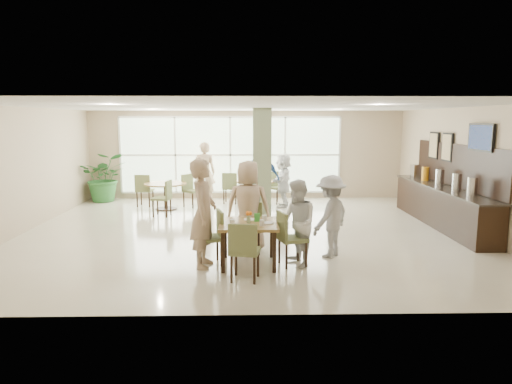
{
  "coord_description": "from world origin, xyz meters",
  "views": [
    {
      "loc": [
        0.01,
        -10.12,
        2.52
      ],
      "look_at": [
        0.2,
        -1.2,
        1.1
      ],
      "focal_mm": 32.0,
      "sensor_mm": 36.0,
      "label": 1
    }
  ],
  "objects_px": {
    "main_table": "(249,228)",
    "potted_plant": "(105,177)",
    "teen_far": "(248,206)",
    "adult_standing": "(204,172)",
    "buffet_counter": "(442,203)",
    "teen_standing": "(330,216)",
    "teen_left": "(203,214)",
    "round_table_right": "(256,186)",
    "adult_a": "(260,179)",
    "adult_b": "(283,180)",
    "round_table_left": "(165,189)",
    "teen_right": "(297,223)"
  },
  "relations": [
    {
      "from": "round_table_right",
      "to": "teen_far",
      "type": "height_order",
      "value": "teen_far"
    },
    {
      "from": "teen_standing",
      "to": "adult_standing",
      "type": "height_order",
      "value": "adult_standing"
    },
    {
      "from": "teen_right",
      "to": "teen_far",
      "type": "bearing_deg",
      "value": -155.35
    },
    {
      "from": "potted_plant",
      "to": "adult_a",
      "type": "distance_m",
      "value": 5.11
    },
    {
      "from": "teen_left",
      "to": "teen_far",
      "type": "xyz_separation_m",
      "value": [
        0.77,
        0.94,
        -0.05
      ]
    },
    {
      "from": "teen_standing",
      "to": "adult_standing",
      "type": "relative_size",
      "value": 0.82
    },
    {
      "from": "round_table_right",
      "to": "teen_standing",
      "type": "xyz_separation_m",
      "value": [
        1.27,
        -5.05,
        0.18
      ]
    },
    {
      "from": "teen_far",
      "to": "adult_standing",
      "type": "distance_m",
      "value": 5.45
    },
    {
      "from": "teen_standing",
      "to": "adult_b",
      "type": "relative_size",
      "value": 0.98
    },
    {
      "from": "round_table_left",
      "to": "buffet_counter",
      "type": "height_order",
      "value": "buffet_counter"
    },
    {
      "from": "main_table",
      "to": "adult_a",
      "type": "xyz_separation_m",
      "value": [
        0.33,
        4.55,
        0.27
      ]
    },
    {
      "from": "teen_left",
      "to": "teen_right",
      "type": "distance_m",
      "value": 1.62
    },
    {
      "from": "round_table_right",
      "to": "adult_a",
      "type": "distance_m",
      "value": 1.03
    },
    {
      "from": "adult_b",
      "to": "adult_standing",
      "type": "distance_m",
      "value": 2.47
    },
    {
      "from": "teen_left",
      "to": "adult_standing",
      "type": "height_order",
      "value": "teen_left"
    },
    {
      "from": "buffet_counter",
      "to": "main_table",
      "type": "bearing_deg",
      "value": -147.93
    },
    {
      "from": "teen_standing",
      "to": "buffet_counter",
      "type": "bearing_deg",
      "value": 168.58
    },
    {
      "from": "teen_left",
      "to": "adult_a",
      "type": "bearing_deg",
      "value": -8.38
    },
    {
      "from": "round_table_left",
      "to": "buffet_counter",
      "type": "distance_m",
      "value": 7.3
    },
    {
      "from": "round_table_left",
      "to": "teen_standing",
      "type": "bearing_deg",
      "value": -50.15
    },
    {
      "from": "teen_standing",
      "to": "adult_standing",
      "type": "xyz_separation_m",
      "value": [
        -2.83,
        5.69,
        0.17
      ]
    },
    {
      "from": "round_table_right",
      "to": "potted_plant",
      "type": "distance_m",
      "value": 4.76
    },
    {
      "from": "round_table_right",
      "to": "teen_standing",
      "type": "height_order",
      "value": "teen_standing"
    },
    {
      "from": "round_table_right",
      "to": "adult_a",
      "type": "xyz_separation_m",
      "value": [
        0.09,
        -0.97,
        0.35
      ]
    },
    {
      "from": "round_table_right",
      "to": "potted_plant",
      "type": "xyz_separation_m",
      "value": [
        -4.67,
        0.88,
        0.18
      ]
    },
    {
      "from": "main_table",
      "to": "teen_standing",
      "type": "relative_size",
      "value": 0.66
    },
    {
      "from": "main_table",
      "to": "potted_plant",
      "type": "xyz_separation_m",
      "value": [
        -4.43,
        6.4,
        0.1
      ]
    },
    {
      "from": "round_table_right",
      "to": "teen_left",
      "type": "xyz_separation_m",
      "value": [
        -1.01,
        -5.58,
        0.35
      ]
    },
    {
      "from": "main_table",
      "to": "round_table_left",
      "type": "relative_size",
      "value": 0.85
    },
    {
      "from": "potted_plant",
      "to": "adult_a",
      "type": "height_order",
      "value": "adult_a"
    },
    {
      "from": "adult_standing",
      "to": "teen_far",
      "type": "bearing_deg",
      "value": 97.74
    },
    {
      "from": "round_table_left",
      "to": "adult_standing",
      "type": "distance_m",
      "value": 1.53
    },
    {
      "from": "teen_far",
      "to": "adult_standing",
      "type": "xyz_separation_m",
      "value": [
        -1.31,
        5.28,
        0.05
      ]
    },
    {
      "from": "main_table",
      "to": "adult_a",
      "type": "height_order",
      "value": "adult_a"
    },
    {
      "from": "buffet_counter",
      "to": "potted_plant",
      "type": "relative_size",
      "value": 3.09
    },
    {
      "from": "adult_a",
      "to": "adult_b",
      "type": "xyz_separation_m",
      "value": [
        0.71,
        0.85,
        -0.15
      ]
    },
    {
      "from": "teen_right",
      "to": "adult_a",
      "type": "bearing_deg",
      "value": 168.93
    },
    {
      "from": "adult_a",
      "to": "adult_b",
      "type": "relative_size",
      "value": 1.2
    },
    {
      "from": "main_table",
      "to": "teen_left",
      "type": "distance_m",
      "value": 0.82
    },
    {
      "from": "round_table_right",
      "to": "teen_far",
      "type": "bearing_deg",
      "value": -92.96
    },
    {
      "from": "adult_b",
      "to": "adult_standing",
      "type": "height_order",
      "value": "adult_standing"
    },
    {
      "from": "round_table_right",
      "to": "teen_right",
      "type": "relative_size",
      "value": 0.76
    },
    {
      "from": "buffet_counter",
      "to": "adult_standing",
      "type": "bearing_deg",
      "value": 151.47
    },
    {
      "from": "main_table",
      "to": "potted_plant",
      "type": "relative_size",
      "value": 0.66
    },
    {
      "from": "adult_a",
      "to": "teen_left",
      "type": "bearing_deg",
      "value": -112.85
    },
    {
      "from": "teen_standing",
      "to": "adult_b",
      "type": "xyz_separation_m",
      "value": [
        -0.48,
        4.93,
        0.02
      ]
    },
    {
      "from": "buffet_counter",
      "to": "teen_left",
      "type": "xyz_separation_m",
      "value": [
        -5.43,
        -2.98,
        0.38
      ]
    },
    {
      "from": "main_table",
      "to": "potted_plant",
      "type": "distance_m",
      "value": 7.79
    },
    {
      "from": "round_table_right",
      "to": "teen_far",
      "type": "xyz_separation_m",
      "value": [
        -0.24,
        -4.64,
        0.3
      ]
    },
    {
      "from": "main_table",
      "to": "round_table_left",
      "type": "bearing_deg",
      "value": 114.63
    }
  ]
}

